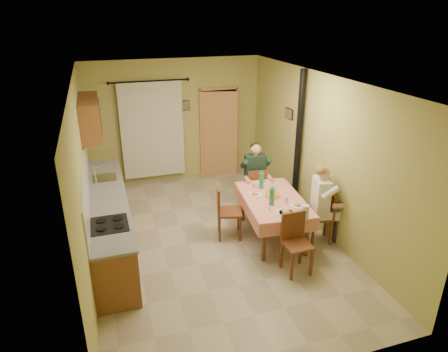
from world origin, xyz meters
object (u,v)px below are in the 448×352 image
object	(u,v)px
dining_table	(272,217)
chair_left	(228,221)
chair_far	(255,198)
man_right	(323,196)
man_far	(256,170)
stove_flue	(297,162)
chair_right	(320,226)
chair_near	(296,255)

from	to	relation	value
dining_table	chair_left	bearing A→B (deg)	166.62
chair_far	chair_left	bearing A→B (deg)	-130.12
man_right	man_far	bearing A→B (deg)	36.96
man_right	stove_flue	bearing A→B (deg)	6.44
chair_left	man_far	bearing A→B (deg)	148.31
chair_far	chair_right	xyz separation A→B (m)	(0.66, -1.41, 0.00)
dining_table	man_far	bearing A→B (deg)	91.51
chair_near	stove_flue	world-z (taller)	stove_flue
dining_table	chair_far	distance (m)	1.03
dining_table	man_right	distance (m)	0.96
chair_right	stove_flue	xyz separation A→B (m)	(0.12, 1.21, 0.74)
chair_far	stove_flue	bearing A→B (deg)	-8.22
dining_table	stove_flue	bearing A→B (deg)	49.83
chair_right	man_far	distance (m)	1.67
chair_far	chair_left	size ratio (longest dim) A/B	0.94
man_right	dining_table	bearing A→B (deg)	74.69
dining_table	chair_left	size ratio (longest dim) A/B	1.78
dining_table	man_far	xyz separation A→B (m)	(0.08, 1.04, 0.50)
dining_table	man_far	world-z (taller)	man_far
chair_far	man_right	bearing A→B (deg)	-58.84
chair_far	man_far	distance (m)	0.59
chair_near	chair_right	bearing A→B (deg)	-141.93
chair_far	chair_right	bearing A→B (deg)	-58.48
chair_near	chair_left	bearing A→B (deg)	-64.84
chair_near	man_far	xyz separation A→B (m)	(0.15, 2.09, 0.59)
man_right	chair_near	bearing A→B (deg)	142.70
chair_left	stove_flue	bearing A→B (deg)	124.09
chair_far	chair_right	world-z (taller)	same
dining_table	chair_far	bearing A→B (deg)	91.53
stove_flue	man_right	bearing A→B (deg)	-96.12
dining_table	man_right	xyz separation A→B (m)	(0.73, -0.38, 0.50)
chair_right	chair_left	size ratio (longest dim) A/B	0.94
stove_flue	chair_left	bearing A→B (deg)	-160.48
stove_flue	chair_far	bearing A→B (deg)	165.25
man_far	man_right	world-z (taller)	same
dining_table	stove_flue	distance (m)	1.35
chair_near	man_right	xyz separation A→B (m)	(0.80, 0.67, 0.59)
chair_right	man_right	bearing A→B (deg)	90.00
chair_left	stove_flue	xyz separation A→B (m)	(1.59, 0.56, 0.73)
chair_near	man_far	size ratio (longest dim) A/B	0.68
chair_near	stove_flue	bearing A→B (deg)	-117.81
chair_near	chair_right	size ratio (longest dim) A/B	1.02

